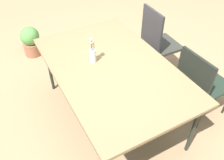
# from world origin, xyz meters

# --- Properties ---
(ground_plane) EXTENTS (12.00, 12.00, 0.00)m
(ground_plane) POSITION_xyz_m (0.00, 0.00, 0.00)
(ground_plane) COLOR #9E7F5B
(dining_table) EXTENTS (1.84, 1.16, 0.77)m
(dining_table) POSITION_xyz_m (-0.08, 0.09, 0.73)
(dining_table) COLOR #8C704C
(dining_table) RESTS_ON ground
(chair_near_left) EXTENTS (0.50, 0.50, 0.90)m
(chair_near_left) POSITION_xyz_m (-0.49, -0.84, 0.50)
(chair_near_left) COLOR #1F2E24
(chair_near_left) RESTS_ON ground
(chair_near_right) EXTENTS (0.46, 0.46, 1.04)m
(chair_near_right) POSITION_xyz_m (0.34, -0.83, 0.58)
(chair_near_right) COLOR #31332D
(chair_near_right) RESTS_ON ground
(flower_vase) EXTENTS (0.07, 0.07, 0.30)m
(flower_vase) POSITION_xyz_m (0.10, 0.23, 0.88)
(flower_vase) COLOR silver
(flower_vase) RESTS_ON dining_table
(potted_plant) EXTENTS (0.30, 0.30, 0.49)m
(potted_plant) POSITION_xyz_m (1.70, 0.59, 0.25)
(potted_plant) COLOR #9E6047
(potted_plant) RESTS_ON ground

